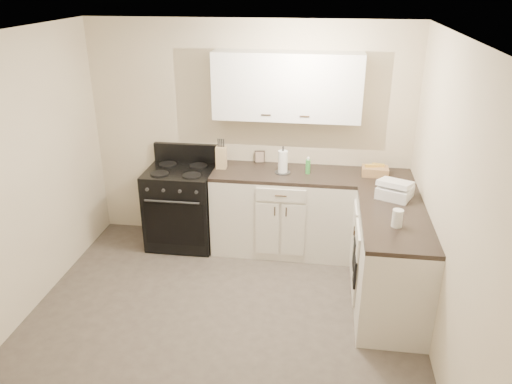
# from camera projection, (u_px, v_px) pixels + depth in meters

# --- Properties ---
(floor) EXTENTS (3.60, 3.60, 0.00)m
(floor) POSITION_uv_depth(u_px,v_px,m) (220.00, 327.00, 4.47)
(floor) COLOR #473F38
(floor) RESTS_ON ground
(ceiling) EXTENTS (3.60, 3.60, 0.00)m
(ceiling) POSITION_uv_depth(u_px,v_px,m) (209.00, 38.00, 3.47)
(ceiling) COLOR white
(ceiling) RESTS_ON wall_back
(wall_back) EXTENTS (3.60, 0.00, 3.60)m
(wall_back) POSITION_uv_depth(u_px,v_px,m) (249.00, 135.00, 5.61)
(wall_back) COLOR beige
(wall_back) RESTS_ON ground
(wall_right) EXTENTS (0.00, 3.60, 3.60)m
(wall_right) POSITION_uv_depth(u_px,v_px,m) (450.00, 214.00, 3.74)
(wall_right) COLOR beige
(wall_right) RESTS_ON ground
(wall_left) EXTENTS (0.00, 3.60, 3.60)m
(wall_left) POSITION_uv_depth(u_px,v_px,m) (6.00, 188.00, 4.20)
(wall_left) COLOR beige
(wall_left) RESTS_ON ground
(wall_front) EXTENTS (3.60, 0.00, 3.60)m
(wall_front) POSITION_uv_depth(u_px,v_px,m) (133.00, 358.00, 2.34)
(wall_front) COLOR beige
(wall_front) RESTS_ON ground
(base_cabinets_back) EXTENTS (1.55, 0.60, 0.90)m
(base_cabinets_back) POSITION_uv_depth(u_px,v_px,m) (283.00, 213.00, 5.60)
(base_cabinets_back) COLOR silver
(base_cabinets_back) RESTS_ON floor
(base_cabinets_right) EXTENTS (0.60, 1.90, 0.90)m
(base_cabinets_right) POSITION_uv_depth(u_px,v_px,m) (386.00, 248.00, 4.87)
(base_cabinets_right) COLOR silver
(base_cabinets_right) RESTS_ON floor
(countertop_back) EXTENTS (1.55, 0.60, 0.04)m
(countertop_back) POSITION_uv_depth(u_px,v_px,m) (284.00, 174.00, 5.41)
(countertop_back) COLOR black
(countertop_back) RESTS_ON base_cabinets_back
(countertop_right) EXTENTS (0.60, 1.90, 0.04)m
(countertop_right) POSITION_uv_depth(u_px,v_px,m) (392.00, 205.00, 4.68)
(countertop_right) COLOR black
(countertop_right) RESTS_ON base_cabinets_right
(upper_cabinets) EXTENTS (1.55, 0.30, 0.70)m
(upper_cabinets) POSITION_uv_depth(u_px,v_px,m) (287.00, 86.00, 5.18)
(upper_cabinets) COLOR white
(upper_cabinets) RESTS_ON wall_back
(stove) EXTENTS (0.75, 0.64, 0.90)m
(stove) POSITION_uv_depth(u_px,v_px,m) (182.00, 207.00, 5.72)
(stove) COLOR black
(stove) RESTS_ON floor
(knife_block) EXTENTS (0.11, 0.10, 0.25)m
(knife_block) POSITION_uv_depth(u_px,v_px,m) (221.00, 157.00, 5.47)
(knife_block) COLOR tan
(knife_block) RESTS_ON countertop_back
(paper_towel) EXTENTS (0.13, 0.13, 0.25)m
(paper_towel) POSITION_uv_depth(u_px,v_px,m) (283.00, 162.00, 5.34)
(paper_towel) COLOR white
(paper_towel) RESTS_ON countertop_back
(soap_bottle) EXTENTS (0.06, 0.06, 0.15)m
(soap_bottle) POSITION_uv_depth(u_px,v_px,m) (308.00, 167.00, 5.34)
(soap_bottle) COLOR green
(soap_bottle) RESTS_ON countertop_back
(picture_frame) EXTENTS (0.12, 0.05, 0.14)m
(picture_frame) POSITION_uv_depth(u_px,v_px,m) (260.00, 157.00, 5.65)
(picture_frame) COLOR black
(picture_frame) RESTS_ON countertop_back
(wicker_basket) EXTENTS (0.28, 0.19, 0.09)m
(wicker_basket) POSITION_uv_depth(u_px,v_px,m) (375.00, 171.00, 5.30)
(wicker_basket) COLOR tan
(wicker_basket) RESTS_ON countertop_right
(countertop_grill) EXTENTS (0.39, 0.38, 0.11)m
(countertop_grill) POSITION_uv_depth(u_px,v_px,m) (395.00, 192.00, 4.77)
(countertop_grill) COLOR white
(countertop_grill) RESTS_ON countertop_right
(glass_jar) EXTENTS (0.10, 0.10, 0.15)m
(glass_jar) POSITION_uv_depth(u_px,v_px,m) (397.00, 218.00, 4.21)
(glass_jar) COLOR silver
(glass_jar) RESTS_ON countertop_right
(oven_mitt_near) EXTENTS (0.02, 0.16, 0.27)m
(oven_mitt_near) POSITION_uv_depth(u_px,v_px,m) (355.00, 272.00, 4.50)
(oven_mitt_near) COLOR black
(oven_mitt_near) RESTS_ON base_cabinets_right
(oven_mitt_far) EXTENTS (0.02, 0.16, 0.28)m
(oven_mitt_far) POSITION_uv_depth(u_px,v_px,m) (355.00, 254.00, 4.65)
(oven_mitt_far) COLOR black
(oven_mitt_far) RESTS_ON base_cabinets_right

